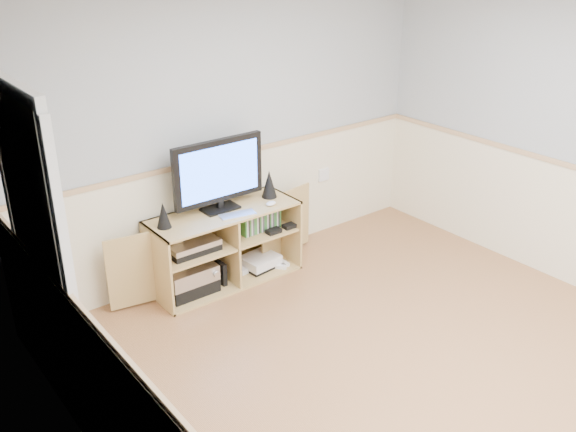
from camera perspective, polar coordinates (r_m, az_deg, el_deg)
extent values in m
cube|color=#B57C50|center=(4.55, 12.04, -14.34)|extent=(4.00, 4.50, 0.02)
cube|color=#A4ACB2|center=(2.80, -14.05, -9.94)|extent=(0.02, 4.50, 2.50)
cube|color=#A4ACB2|center=(5.50, -4.89, 7.88)|extent=(4.00, 0.02, 2.50)
cube|color=beige|center=(5.74, -4.53, 0.64)|extent=(4.00, 0.01, 1.00)
cube|color=tan|center=(5.55, -4.66, 5.55)|extent=(4.00, 0.02, 0.04)
cube|color=silver|center=(4.01, -21.12, -4.04)|extent=(0.03, 0.82, 2.00)
cube|color=tan|center=(5.61, -5.49, -5.58)|extent=(1.29, 0.49, 0.02)
cube|color=tan|center=(5.33, -5.75, 0.31)|extent=(1.29, 0.49, 0.02)
cube|color=tan|center=(5.20, -11.55, -4.61)|extent=(0.02, 0.49, 0.65)
cube|color=tan|center=(5.79, -0.30, -0.97)|extent=(0.02, 0.49, 0.65)
cube|color=tan|center=(5.64, -6.89, -1.86)|extent=(1.29, 0.02, 0.65)
cube|color=tan|center=(5.46, -5.62, -2.71)|extent=(0.02, 0.47, 0.61)
cube|color=tan|center=(5.29, -8.59, -3.13)|extent=(0.62, 0.45, 0.02)
cube|color=tan|center=(5.60, -2.85, -1.30)|extent=(0.62, 0.45, 0.02)
cube|color=tan|center=(5.23, -12.49, -4.53)|extent=(0.62, 0.13, 0.61)
cube|color=tan|center=(5.87, -0.20, -0.60)|extent=(0.62, 0.13, 0.61)
cube|color=black|center=(5.36, -6.05, 0.68)|extent=(0.31, 0.18, 0.02)
cube|color=black|center=(5.34, -6.07, 1.07)|extent=(0.05, 0.04, 0.06)
cube|color=black|center=(5.24, -6.20, 4.02)|extent=(0.82, 0.05, 0.52)
cube|color=#3067FF|center=(5.21, -6.04, 3.93)|extent=(0.72, 0.01, 0.43)
cone|color=black|center=(5.06, -11.02, 0.08)|extent=(0.11, 0.11, 0.21)
cone|color=black|center=(5.54, -1.68, 2.87)|extent=(0.13, 0.13, 0.24)
cube|color=silver|center=(5.24, -4.49, 0.12)|extent=(0.31, 0.17, 0.01)
ellipsoid|color=white|center=(5.41, -1.52, 1.13)|extent=(0.11, 0.08, 0.04)
cube|color=black|center=(5.42, -8.76, -6.11)|extent=(0.42, 0.31, 0.11)
cube|color=silver|center=(5.37, -8.84, -5.00)|extent=(0.42, 0.31, 0.13)
cube|color=black|center=(5.28, -8.61, -2.79)|extent=(0.42, 0.29, 0.05)
cube|color=silver|center=(5.26, -8.64, -2.33)|extent=(0.42, 0.29, 0.05)
cube|color=black|center=(5.48, -5.98, -5.05)|extent=(0.04, 0.14, 0.20)
cube|color=white|center=(5.72, -3.78, -4.51)|extent=(0.23, 0.18, 0.05)
cube|color=black|center=(5.75, -2.50, -4.42)|extent=(0.32, 0.27, 0.03)
cube|color=white|center=(5.72, -2.51, -3.93)|extent=(0.34, 0.29, 0.08)
cube|color=white|center=(5.80, -0.43, -4.14)|extent=(0.04, 0.14, 0.03)
cube|color=white|center=(5.90, -1.53, -3.61)|extent=(0.09, 0.15, 0.03)
cube|color=#3F8C3F|center=(5.55, -2.58, -0.33)|extent=(0.38, 0.14, 0.19)
cube|color=white|center=(6.25, 3.17, 3.69)|extent=(0.12, 0.03, 0.12)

